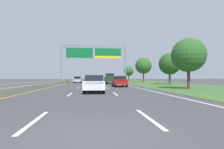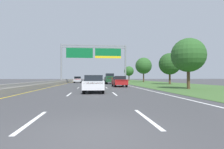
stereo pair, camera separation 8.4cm
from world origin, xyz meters
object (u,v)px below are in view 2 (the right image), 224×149
Objects in this scene: car_black_centre_lane_sedan at (92,82)px; roadside_tree_distant at (129,71)px; car_red_right_lane_sedan at (119,81)px; roadside_tree_mid at (170,64)px; car_silver_left_lane_sedan at (78,79)px; car_grey_centre_lane_sedan at (93,79)px; pickup_truck_darkgreen at (110,79)px; roadside_tree_far at (144,66)px; car_white_centre_lane_sedan at (94,83)px; roadside_tree_near at (188,55)px; overhead_sign_gantry at (94,55)px.

car_black_centre_lane_sedan is 0.81× the size of roadside_tree_distant.
car_red_right_lane_sedan is (4.06, 2.64, 0.00)m from car_black_centre_lane_sedan.
roadside_tree_mid is at bearing -56.07° from car_black_centre_lane_sedan.
car_grey_centre_lane_sedan is at bearing -70.62° from car_silver_left_lane_sedan.
car_grey_centre_lane_sedan is (3.87, 1.45, 0.00)m from car_silver_left_lane_sedan.
roadside_tree_mid is at bearing -86.56° from roadside_tree_distant.
pickup_truck_darkgreen reaches higher than car_grey_centre_lane_sedan.
roadside_tree_mid is 0.88× the size of roadside_tree_far.
roadside_tree_mid reaches higher than car_white_centre_lane_sedan.
car_silver_left_lane_sedan is 29.96m from car_white_centre_lane_sedan.
roadside_tree_near is at bearing -70.99° from car_white_centre_lane_sedan.
roadside_tree_distant reaches higher than car_red_right_lane_sedan.
car_grey_centre_lane_sedan is 0.72× the size of roadside_tree_mid.
car_black_centre_lane_sedan is 1.00× the size of car_grey_centre_lane_sedan.
overhead_sign_gantry is 8.47m from car_silver_left_lane_sedan.
roadside_tree_distant is (13.33, 41.13, 2.82)m from car_black_centre_lane_sedan.
roadside_tree_near is at bearing -107.90° from car_black_centre_lane_sedan.
roadside_tree_distant is at bearing -43.61° from car_silver_left_lane_sedan.
overhead_sign_gantry is 2.79× the size of pickup_truck_darkgreen.
car_black_centre_lane_sedan is 0.72× the size of roadside_tree_mid.
roadside_tree_mid is (15.18, 10.17, 3.19)m from car_black_centre_lane_sedan.
roadside_tree_mid is (3.85, 13.86, 0.03)m from roadside_tree_near.
overhead_sign_gantry reaches higher than car_silver_left_lane_sedan.
car_white_centre_lane_sedan is (0.26, -7.14, 0.00)m from car_black_centre_lane_sedan.
roadside_tree_mid reaches higher than car_grey_centre_lane_sedan.
car_silver_left_lane_sedan and car_black_centre_lane_sedan have the same top height.
car_red_right_lane_sedan is at bearing -103.54° from roadside_tree_distant.
overhead_sign_gantry is at bearing -141.24° from car_silver_left_lane_sedan.
roadside_tree_mid is at bearing -87.80° from roadside_tree_far.
roadside_tree_distant reaches higher than car_white_centre_lane_sedan.
pickup_truck_darkgreen is at bearing 1.01° from car_red_right_lane_sedan.
car_black_centre_lane_sedan is at bearing 164.94° from pickup_truck_darkgreen.
roadside_tree_far is (3.23, 30.05, 0.69)m from roadside_tree_near.
roadside_tree_mid is (14.97, -13.84, 3.19)m from car_grey_centre_lane_sedan.
car_black_centre_lane_sedan is at bearing 161.99° from roadside_tree_near.
roadside_tree_near is (10.92, -21.39, -2.44)m from overhead_sign_gantry.
roadside_tree_far reaches higher than car_silver_left_lane_sedan.
overhead_sign_gantry is 2.15× the size of roadside_tree_far.
car_black_centre_lane_sedan is at bearing 122.58° from car_red_right_lane_sedan.
car_silver_left_lane_sedan is (-7.42, 8.38, -0.26)m from pickup_truck_darkgreen.
car_silver_left_lane_sedan and car_grey_centre_lane_sedan have the same top height.
pickup_truck_darkgreen is 14.68m from car_black_centre_lane_sedan.
roadside_tree_near is (11.08, 3.45, 3.16)m from car_white_centre_lane_sedan.
roadside_tree_near is at bearing -151.43° from car_silver_left_lane_sedan.
car_silver_left_lane_sedan is 0.74× the size of roadside_tree_near.
car_black_centre_lane_sedan is 7.14m from car_white_centre_lane_sedan.
car_red_right_lane_sedan is at bearing -56.86° from car_black_centre_lane_sedan.
pickup_truck_darkgreen is 1.23× the size of car_grey_centre_lane_sedan.
roadside_tree_far is at bearing -85.21° from roadside_tree_distant.
roadside_tree_distant is at bearing 93.44° from roadside_tree_mid.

